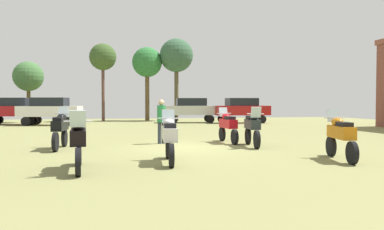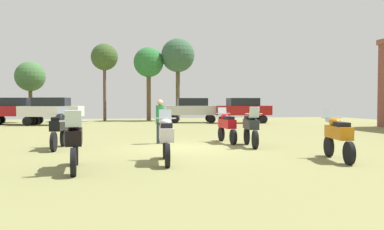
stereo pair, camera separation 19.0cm
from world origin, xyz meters
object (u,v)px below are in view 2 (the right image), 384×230
object	(u,v)px
motorcycle_2	(338,135)
tree_4	(30,77)
motorcycle_3	(166,137)
tree_1	(104,58)
motorcycle_1	(59,128)
car_5	(15,109)
motorcycle_9	(251,127)
car_2	(243,108)
car_1	(193,108)
motorcycle_8	(74,140)
tree_3	(149,63)
tree_5	(178,56)
motorcycle_6	(227,125)
person_1	(160,118)
car_3	(51,109)

from	to	relation	value
motorcycle_2	tree_4	world-z (taller)	tree_4
motorcycle_3	tree_1	size ratio (longest dim) A/B	0.32
motorcycle_1	car_5	xyz separation A→B (m)	(-5.42, 16.39, 0.43)
tree_4	motorcycle_9	bearing A→B (deg)	-59.26
motorcycle_3	car_5	bearing A→B (deg)	118.29
car_2	tree_1	distance (m)	12.99
motorcycle_2	tree_4	bearing A→B (deg)	130.60
car_1	tree_1	world-z (taller)	tree_1
motorcycle_8	tree_1	bearing A→B (deg)	-93.93
tree_1	tree_3	size ratio (longest dim) A/B	1.02
motorcycle_3	car_1	world-z (taller)	car_1
tree_5	motorcycle_2	bearing A→B (deg)	-88.32
motorcycle_6	car_2	world-z (taller)	car_2
motorcycle_3	tree_4	xyz separation A→B (m)	(-8.30, 23.15, 3.03)
motorcycle_3	tree_3	size ratio (longest dim) A/B	0.33
motorcycle_8	car_2	world-z (taller)	car_2
person_1	tree_1	world-z (taller)	tree_1
motorcycle_8	motorcycle_6	bearing A→B (deg)	-138.80
tree_3	tree_4	size ratio (longest dim) A/B	1.33
car_3	tree_3	world-z (taller)	tree_3
car_3	motorcycle_1	bearing A→B (deg)	-160.66
car_3	tree_1	distance (m)	7.95
motorcycle_6	tree_3	distance (m)	20.59
tree_3	person_1	bearing A→B (deg)	-93.33
motorcycle_6	car_3	bearing A→B (deg)	120.44
motorcycle_6	tree_4	size ratio (longest dim) A/B	0.43
motorcycle_2	car_2	world-z (taller)	car_2
motorcycle_3	tree_5	size ratio (longest dim) A/B	0.30
motorcycle_3	car_3	xyz separation A→B (m)	(-5.98, 18.83, 0.45)
motorcycle_1	car_1	world-z (taller)	car_1
tree_3	car_2	bearing A→B (deg)	-39.23
car_5	tree_1	world-z (taller)	tree_1
motorcycle_1	motorcycle_9	xyz separation A→B (m)	(6.95, -0.68, -0.00)
motorcycle_1	car_5	world-z (taller)	car_5
motorcycle_9	car_1	bearing A→B (deg)	-86.37
car_3	tree_3	bearing A→B (deg)	-42.45
motorcycle_2	motorcycle_6	xyz separation A→B (m)	(-1.78, 5.23, -0.01)
car_5	tree_3	distance (m)	11.95
motorcycle_2	tree_5	bearing A→B (deg)	103.18
person_1	tree_1	size ratio (longest dim) A/B	0.26
motorcycle_9	motorcycle_1	bearing A→B (deg)	1.88
motorcycle_3	motorcycle_6	xyz separation A→B (m)	(3.10, 4.71, -0.01)
motorcycle_2	motorcycle_8	distance (m)	7.22
motorcycle_2	car_5	distance (m)	24.85
motorcycle_8	motorcycle_9	bearing A→B (deg)	-150.41
car_2	car_5	bearing A→B (deg)	87.29
car_2	tree_3	bearing A→B (deg)	52.18
motorcycle_1	motorcycle_2	xyz separation A→B (m)	(8.24, -4.37, -0.02)
motorcycle_3	car_3	bearing A→B (deg)	112.47
car_1	car_3	bearing A→B (deg)	103.82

